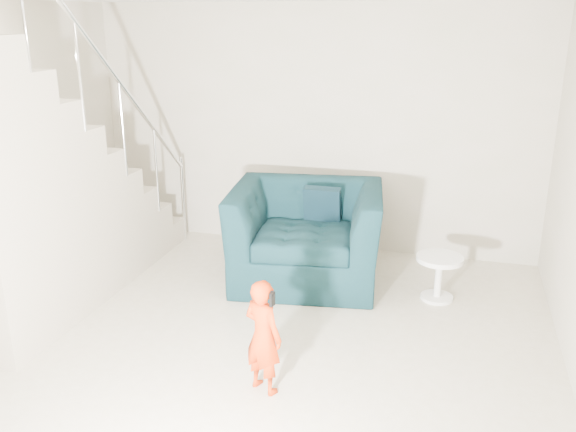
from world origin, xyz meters
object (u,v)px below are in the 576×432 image
object	(u,v)px
staircase	(34,207)
toddler	(263,336)
side_table	(439,270)
armchair	(306,234)

from	to	relation	value
staircase	toddler	bearing A→B (deg)	-17.57
side_table	staircase	world-z (taller)	staircase
staircase	armchair	bearing A→B (deg)	29.36
toddler	staircase	bearing A→B (deg)	6.87
toddler	staircase	distance (m)	2.53
side_table	staircase	bearing A→B (deg)	-162.62
armchair	side_table	world-z (taller)	armchair
toddler	armchair	bearing A→B (deg)	-60.27
side_table	staircase	distance (m)	3.72
side_table	staircase	xyz separation A→B (m)	(-3.49, -1.09, 0.66)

